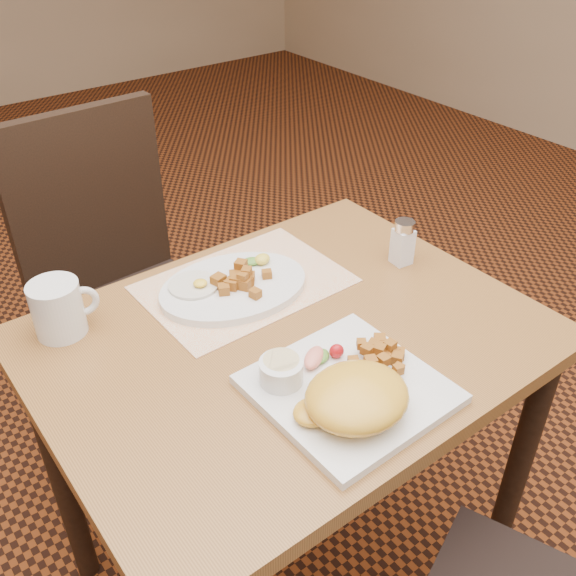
{
  "coord_description": "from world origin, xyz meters",
  "views": [
    {
      "loc": [
        -0.56,
        -0.74,
        1.49
      ],
      "look_at": [
        0.03,
        0.04,
        0.82
      ],
      "focal_mm": 40.0,
      "sensor_mm": 36.0,
      "label": 1
    }
  ],
  "objects_px": {
    "table": "(289,377)",
    "salt_shaker": "(403,242)",
    "chair_far": "(119,279)",
    "plate_oval": "(234,287)",
    "coffee_mug": "(59,308)",
    "plate_square": "(348,389)"
  },
  "relations": [
    {
      "from": "table",
      "to": "chair_far",
      "type": "xyz_separation_m",
      "value": [
        -0.06,
        0.67,
        -0.1
      ]
    },
    {
      "from": "table",
      "to": "salt_shaker",
      "type": "bearing_deg",
      "value": 8.31
    },
    {
      "from": "chair_far",
      "to": "plate_square",
      "type": "distance_m",
      "value": 0.88
    },
    {
      "from": "table",
      "to": "plate_square",
      "type": "xyz_separation_m",
      "value": [
        -0.02,
        -0.18,
        0.12
      ]
    },
    {
      "from": "table",
      "to": "plate_oval",
      "type": "height_order",
      "value": "plate_oval"
    },
    {
      "from": "chair_far",
      "to": "plate_oval",
      "type": "xyz_separation_m",
      "value": [
        0.05,
        -0.5,
        0.22
      ]
    },
    {
      "from": "chair_far",
      "to": "coffee_mug",
      "type": "distance_m",
      "value": 0.56
    },
    {
      "from": "plate_square",
      "to": "salt_shaker",
      "type": "height_order",
      "value": "salt_shaker"
    },
    {
      "from": "coffee_mug",
      "to": "plate_square",
      "type": "bearing_deg",
      "value": -54.83
    },
    {
      "from": "table",
      "to": "plate_square",
      "type": "bearing_deg",
      "value": -95.58
    },
    {
      "from": "salt_shaker",
      "to": "coffee_mug",
      "type": "distance_m",
      "value": 0.7
    },
    {
      "from": "plate_oval",
      "to": "coffee_mug",
      "type": "distance_m",
      "value": 0.33
    },
    {
      "from": "plate_square",
      "to": "coffee_mug",
      "type": "bearing_deg",
      "value": 125.17
    },
    {
      "from": "coffee_mug",
      "to": "chair_far",
      "type": "bearing_deg",
      "value": 57.16
    },
    {
      "from": "plate_square",
      "to": "table",
      "type": "bearing_deg",
      "value": 84.42
    },
    {
      "from": "plate_oval",
      "to": "table",
      "type": "bearing_deg",
      "value": -87.62
    },
    {
      "from": "coffee_mug",
      "to": "table",
      "type": "bearing_deg",
      "value": -38.08
    },
    {
      "from": "plate_oval",
      "to": "coffee_mug",
      "type": "bearing_deg",
      "value": 165.57
    },
    {
      "from": "plate_square",
      "to": "salt_shaker",
      "type": "bearing_deg",
      "value": 33.04
    },
    {
      "from": "table",
      "to": "salt_shaker",
      "type": "relative_size",
      "value": 9.0
    },
    {
      "from": "plate_square",
      "to": "salt_shaker",
      "type": "xyz_separation_m",
      "value": [
        0.36,
        0.23,
        0.04
      ]
    },
    {
      "from": "plate_square",
      "to": "plate_oval",
      "type": "bearing_deg",
      "value": 88.3
    }
  ]
}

